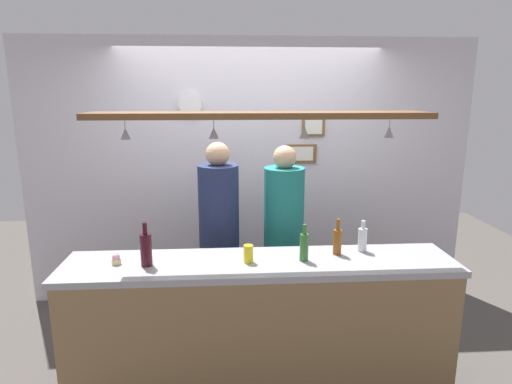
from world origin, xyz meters
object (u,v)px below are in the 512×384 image
(person_right_teal_shirt, at_px, (284,222))
(bottle_wine_dark_red, at_px, (146,249))
(picture_frame_upper_small, at_px, (313,127))
(bottle_beer_green_import, at_px, (304,246))
(bottle_beer_amber_tall, at_px, (337,241))
(bottle_soda_clear, at_px, (362,239))
(cupcake, at_px, (116,259))
(wall_clock, at_px, (190,104))
(picture_frame_lower_pair, at_px, (301,154))
(person_middle_navy_shirt, at_px, (219,221))
(drink_can, at_px, (248,254))

(person_right_teal_shirt, distance_m, bottle_wine_dark_red, 1.28)
(picture_frame_upper_small, bearing_deg, bottle_beer_green_import, -102.95)
(picture_frame_upper_small, bearing_deg, bottle_beer_amber_tall, -92.93)
(person_right_teal_shirt, bearing_deg, bottle_soda_clear, -49.95)
(cupcake, relative_size, wall_clock, 0.35)
(picture_frame_lower_pair, height_order, wall_clock, wall_clock)
(person_middle_navy_shirt, bearing_deg, picture_frame_lower_pair, 39.67)
(person_middle_navy_shirt, relative_size, bottle_beer_green_import, 6.51)
(drink_can, bearing_deg, person_middle_navy_shirt, 105.83)
(picture_frame_lower_pair, bearing_deg, person_middle_navy_shirt, -140.33)
(bottle_beer_amber_tall, bearing_deg, person_middle_navy_shirt, 143.12)
(bottle_beer_green_import, relative_size, bottle_soda_clear, 1.13)
(cupcake, distance_m, picture_frame_upper_small, 2.26)
(bottle_soda_clear, bearing_deg, bottle_beer_green_import, -161.43)
(bottle_soda_clear, bearing_deg, picture_frame_lower_pair, 100.87)
(person_right_teal_shirt, relative_size, picture_frame_lower_pair, 5.53)
(person_middle_navy_shirt, height_order, drink_can, person_middle_navy_shirt)
(picture_frame_lower_pair, bearing_deg, cupcake, -136.75)
(person_middle_navy_shirt, relative_size, person_right_teal_shirt, 1.02)
(bottle_beer_green_import, height_order, picture_frame_lower_pair, picture_frame_lower_pair)
(person_right_teal_shirt, distance_m, picture_frame_lower_pair, 0.87)
(bottle_wine_dark_red, distance_m, bottle_beer_amber_tall, 1.33)
(bottle_wine_dark_red, relative_size, bottle_beer_amber_tall, 1.15)
(person_right_teal_shirt, relative_size, picture_frame_upper_small, 7.54)
(bottle_beer_amber_tall, distance_m, drink_can, 0.65)
(cupcake, bearing_deg, bottle_soda_clear, 4.47)
(person_right_teal_shirt, bearing_deg, person_middle_navy_shirt, -180.00)
(picture_frame_upper_small, bearing_deg, wall_clock, -179.70)
(person_right_teal_shirt, relative_size, bottle_beer_amber_tall, 6.38)
(bottle_soda_clear, distance_m, cupcake, 1.73)
(bottle_wine_dark_red, distance_m, wall_clock, 1.70)
(drink_can, bearing_deg, bottle_beer_amber_tall, 9.82)
(drink_can, distance_m, wall_clock, 1.78)
(bottle_wine_dark_red, bearing_deg, cupcake, 170.23)
(drink_can, distance_m, cupcake, 0.89)
(bottle_wine_dark_red, relative_size, bottle_beer_green_import, 1.15)
(drink_can, height_order, picture_frame_lower_pair, picture_frame_lower_pair)
(person_middle_navy_shirt, xyz_separation_m, bottle_soda_clear, (1.05, -0.59, 0.02))
(bottle_beer_amber_tall, xyz_separation_m, picture_frame_lower_pair, (-0.05, 1.31, 0.44))
(person_middle_navy_shirt, relative_size, bottle_beer_amber_tall, 6.51)
(bottle_beer_amber_tall, height_order, bottle_soda_clear, bottle_beer_amber_tall)
(bottle_beer_green_import, height_order, cupcake, bottle_beer_green_import)
(bottle_beer_green_import, relative_size, picture_frame_lower_pair, 0.87)
(bottle_wine_dark_red, bearing_deg, picture_frame_lower_pair, 48.33)
(bottle_beer_amber_tall, bearing_deg, bottle_beer_green_import, -157.74)
(bottle_soda_clear, height_order, picture_frame_upper_small, picture_frame_upper_small)
(bottle_beer_green_import, distance_m, bottle_beer_amber_tall, 0.28)
(bottle_beer_amber_tall, bearing_deg, drink_can, -170.18)
(drink_can, bearing_deg, picture_frame_upper_small, 63.54)
(bottle_wine_dark_red, xyz_separation_m, drink_can, (0.68, 0.01, -0.06))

